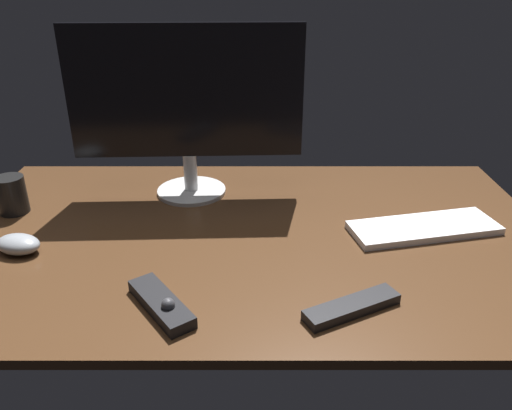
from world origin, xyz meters
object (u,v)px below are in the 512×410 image
object	(u,v)px
monitor	(186,102)
computer_mouse	(18,244)
tv_remote	(352,307)
coffee_mug	(11,195)
keyboard	(424,228)
media_remote	(161,304)

from	to	relation	value
monitor	computer_mouse	bearing A→B (deg)	-139.39
tv_remote	coffee_mug	xyz separation A→B (cm)	(-78.05, 40.17, 3.73)
computer_mouse	coffee_mug	distance (cm)	21.79
keyboard	coffee_mug	bearing A→B (deg)	161.65
tv_remote	keyboard	bearing A→B (deg)	26.88
coffee_mug	tv_remote	bearing A→B (deg)	-27.23
monitor	coffee_mug	bearing A→B (deg)	-166.86
monitor	media_remote	world-z (taller)	monitor
monitor	keyboard	distance (cm)	65.57
computer_mouse	media_remote	bearing A→B (deg)	-13.84
tv_remote	coffee_mug	world-z (taller)	coffee_mug
keyboard	monitor	bearing A→B (deg)	146.35
media_remote	tv_remote	world-z (taller)	media_remote
keyboard	coffee_mug	size ratio (longest dim) A/B	3.68
media_remote	computer_mouse	bearing A→B (deg)	-156.59
monitor	tv_remote	bearing A→B (deg)	-58.33
keyboard	tv_remote	xyz separation A→B (cm)	(-21.99, -30.13, 0.13)
keyboard	media_remote	world-z (taller)	media_remote
monitor	coffee_mug	size ratio (longest dim) A/B	6.27
monitor	keyboard	xyz separation A→B (cm)	(56.88, -21.87, -24.20)
computer_mouse	coffee_mug	bearing A→B (deg)	132.12
monitor	coffee_mug	world-z (taller)	monitor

